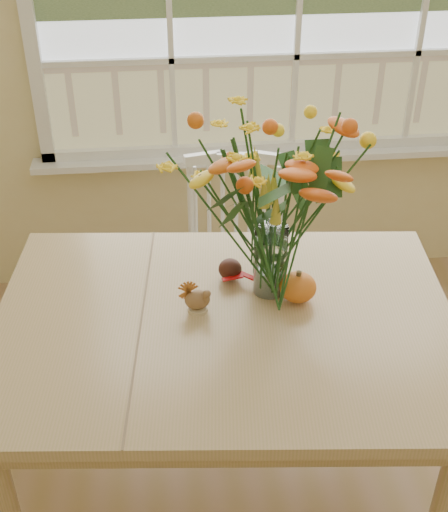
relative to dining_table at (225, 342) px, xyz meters
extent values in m
cube|color=beige|center=(0.45, 1.35, 0.68)|extent=(4.00, 0.02, 2.70)
cube|color=white|center=(0.45, 1.28, 0.02)|extent=(2.42, 0.12, 0.03)
cube|color=tan|center=(0.00, 0.00, 0.07)|extent=(1.51, 1.14, 0.04)
cube|color=tan|center=(0.00, 0.00, 0.00)|extent=(1.38, 1.01, 0.10)
cylinder|color=tan|center=(-0.58, 0.47, -0.31)|extent=(0.07, 0.07, 0.72)
cylinder|color=tan|center=(0.66, 0.36, -0.31)|extent=(0.07, 0.07, 0.72)
cube|color=white|center=(0.12, 0.68, -0.24)|extent=(0.45, 0.44, 0.05)
cube|color=white|center=(0.14, 0.84, -0.01)|extent=(0.42, 0.08, 0.47)
cylinder|color=white|center=(-0.06, 0.54, -0.47)|extent=(0.03, 0.03, 0.41)
cylinder|color=white|center=(-0.03, 0.85, -0.47)|extent=(0.03, 0.03, 0.41)
cylinder|color=white|center=(0.26, 0.51, -0.47)|extent=(0.03, 0.03, 0.41)
cylinder|color=white|center=(0.29, 0.81, -0.47)|extent=(0.03, 0.03, 0.41)
cylinder|color=white|center=(0.16, 0.14, 0.21)|extent=(0.10, 0.10, 0.24)
ellipsoid|color=orange|center=(0.24, 0.07, 0.14)|extent=(0.12, 0.12, 0.09)
cylinder|color=#CCB78C|center=(-0.08, 0.05, 0.10)|extent=(0.06, 0.06, 0.01)
ellipsoid|color=brown|center=(-0.08, 0.05, 0.13)|extent=(0.08, 0.06, 0.06)
ellipsoid|color=#38160F|center=(0.04, 0.21, 0.13)|extent=(0.08, 0.08, 0.07)
camera|label=1|loc=(-0.17, -1.63, 1.42)|focal=48.00mm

